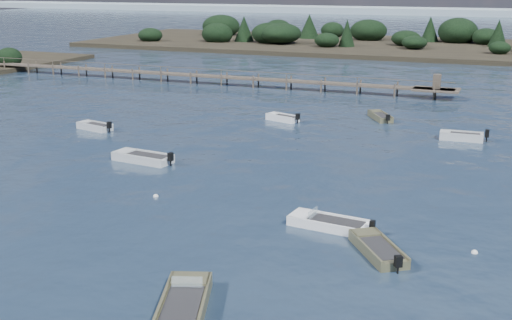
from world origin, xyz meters
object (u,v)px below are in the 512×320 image
at_px(dinghy_near_olive, 184,308).
at_px(tender_far_grey, 95,128).
at_px(dinghy_extra_a, 380,118).
at_px(dinghy_mid_white_a, 329,225).
at_px(tender_far_white, 283,119).
at_px(jetty, 224,77).
at_px(dinghy_extra_b, 378,251).
at_px(tender_far_grey_b, 461,138).
at_px(dinghy_mid_grey, 143,159).

bearing_deg(dinghy_near_olive, tender_far_grey, 131.35).
xyz_separation_m(dinghy_extra_a, tender_far_grey, (-22.35, -13.73, 0.01)).
bearing_deg(dinghy_mid_white_a, dinghy_extra_a, 96.04).
height_order(tender_far_white, tender_far_grey, same).
bearing_deg(tender_far_grey, tender_far_white, 34.27).
bearing_deg(jetty, dinghy_mid_white_a, -58.71).
height_order(dinghy_extra_b, tender_far_grey, tender_far_grey).
height_order(dinghy_mid_white_a, tender_far_grey, tender_far_grey).
height_order(dinghy_extra_a, tender_far_grey_b, tender_far_grey_b).
xyz_separation_m(dinghy_mid_white_a, dinghy_mid_grey, (-16.01, 7.40, 0.03)).
distance_m(dinghy_extra_a, tender_far_grey_b, 9.67).
distance_m(dinghy_extra_b, dinghy_near_olive, 10.35).
xyz_separation_m(dinghy_mid_white_a, dinghy_extra_a, (-3.01, 28.40, 0.01)).
xyz_separation_m(tender_far_white, dinghy_near_olive, (8.40, -35.11, -0.00)).
xyz_separation_m(dinghy_near_olive, dinghy_mid_white_a, (2.90, 10.85, -0.02)).
relative_size(dinghy_mid_grey, jetty, 0.08).
distance_m(dinghy_near_olive, dinghy_mid_grey, 22.47).
bearing_deg(tender_far_grey, dinghy_mid_white_a, -30.05).
relative_size(tender_far_grey_b, jetty, 0.06).
relative_size(tender_far_white, dinghy_extra_b, 0.86).
distance_m(dinghy_mid_white_a, tender_far_grey_b, 23.24).
distance_m(dinghy_mid_white_a, tender_far_grey, 29.30).
relative_size(dinghy_extra_b, dinghy_near_olive, 0.79).
distance_m(dinghy_near_olive, tender_far_grey, 34.00).
bearing_deg(dinghy_near_olive, dinghy_extra_a, 90.15).
bearing_deg(dinghy_mid_grey, dinghy_extra_a, 58.24).
bearing_deg(dinghy_near_olive, jetty, 113.09).
relative_size(dinghy_mid_white_a, tender_far_grey, 1.24).
relative_size(dinghy_mid_white_a, dinghy_mid_grey, 0.95).
relative_size(dinghy_extra_a, jetty, 0.06).
height_order(tender_far_white, dinghy_mid_white_a, tender_far_white).
distance_m(dinghy_extra_b, tender_far_grey, 33.18).
relative_size(dinghy_near_olive, dinghy_mid_white_a, 1.12).
distance_m(dinghy_extra_b, dinghy_extra_a, 31.41).
bearing_deg(dinghy_extra_b, tender_far_white, 118.34).
xyz_separation_m(dinghy_mid_white_a, tender_far_grey_b, (4.82, 22.73, 0.05)).
relative_size(dinghy_extra_a, tender_far_grey_b, 1.05).
bearing_deg(dinghy_extra_a, dinghy_mid_white_a, -83.96).
xyz_separation_m(dinghy_near_olive, dinghy_mid_grey, (-13.11, 18.25, 0.00)).
height_order(tender_far_white, dinghy_near_olive, dinghy_near_olive).
bearing_deg(jetty, dinghy_extra_a, -30.52).
bearing_deg(tender_far_white, dinghy_extra_a, 26.58).
bearing_deg(dinghy_extra_b, tender_far_grey, 149.01).
distance_m(dinghy_mid_grey, tender_far_grey, 11.84).
height_order(dinghy_extra_b, dinghy_near_olive, dinghy_near_olive).
relative_size(dinghy_near_olive, tender_far_grey_b, 1.35).
relative_size(dinghy_extra_a, dinghy_mid_grey, 0.83).
bearing_deg(dinghy_mid_white_a, dinghy_mid_grey, 155.18).
relative_size(tender_far_white, dinghy_near_olive, 0.68).
xyz_separation_m(dinghy_near_olive, dinghy_extra_a, (-0.11, 39.25, -0.01)).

